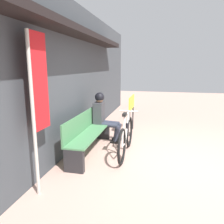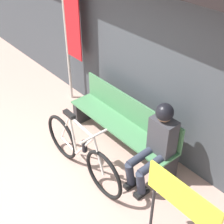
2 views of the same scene
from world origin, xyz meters
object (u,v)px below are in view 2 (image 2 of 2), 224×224
Objects in this scene: person_seated at (157,140)px; signboard at (181,203)px; park_bench_near at (123,125)px; bicycle at (81,153)px; banner_pole at (70,27)px.

signboard is (0.86, -0.58, 0.08)m from person_seated.
person_seated reaches higher than signboard.
park_bench_near is at bearing 156.70° from signboard.
person_seated is at bearing 43.68° from bicycle.
park_bench_near is 1.91× the size of signboard.
person_seated is at bearing -9.13° from park_bench_near.
signboard is at bearing -15.74° from banner_pole.
banner_pole is at bearing 172.98° from park_bench_near.
signboard is at bearing 3.99° from bicycle.
signboard is (1.63, -0.70, 0.35)m from park_bench_near.
person_seated reaches higher than park_bench_near.
park_bench_near is 1.19× the size of bicycle.
banner_pole reaches higher than park_bench_near.
park_bench_near is at bearing 170.87° from person_seated.
park_bench_near is at bearing 93.86° from bicycle.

